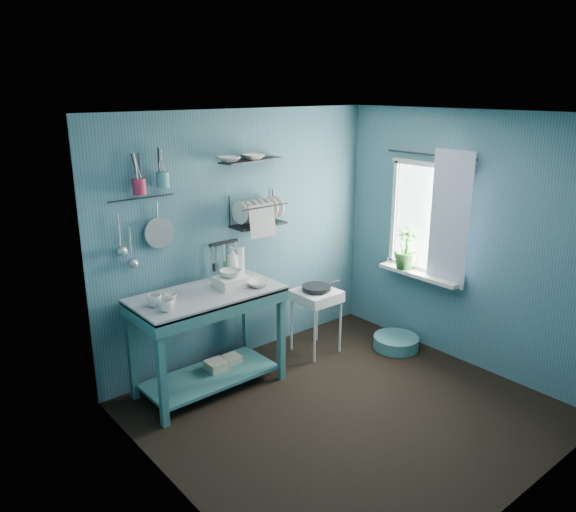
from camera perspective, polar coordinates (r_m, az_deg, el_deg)
floor at (r=5.06m, az=5.94°, el=-15.43°), size 3.20×3.20×0.00m
ceiling at (r=4.29m, az=6.97°, el=14.10°), size 3.20×3.20×0.00m
wall_back at (r=5.62m, az=-4.64°, el=1.87°), size 3.20×0.00×3.20m
wall_front at (r=3.72m, az=23.37°, el=-7.50°), size 3.20×0.00×3.20m
wall_left at (r=3.61m, az=-11.67°, el=-7.12°), size 0.00×3.00×3.00m
wall_right at (r=5.74m, az=17.60°, el=1.45°), size 0.00×3.00×3.00m
work_counter at (r=5.21m, az=-8.06°, el=-8.58°), size 1.42×0.86×0.95m
mug_left at (r=4.66m, az=-12.30°, el=-4.95°), size 0.12×0.12×0.10m
mug_mid at (r=4.79m, az=-11.80°, el=-4.35°), size 0.14×0.14×0.09m
mug_right at (r=4.79m, az=-13.41°, el=-4.44°), size 0.17×0.17×0.10m
wash_tub at (r=5.12m, az=-5.81°, el=-2.62°), size 0.28×0.22×0.10m
tub_bowl at (r=5.09m, az=-5.84°, el=-1.77°), size 0.20×0.19×0.06m
soap_bottle at (r=5.35m, az=-5.66°, el=-0.62°), size 0.11×0.12×0.30m
water_bottle at (r=5.42m, az=-4.90°, el=-0.47°), size 0.09×0.09×0.28m
counter_bowl at (r=5.13m, az=-3.14°, el=-2.77°), size 0.22×0.22×0.05m
hotplate_stand at (r=5.93m, az=2.85°, el=-6.61°), size 0.44×0.44×0.67m
frying_pan at (r=5.79m, az=2.90°, el=-3.21°), size 0.30×0.30×0.03m
knife_strip at (r=5.46m, az=-6.56°, el=1.33°), size 0.32×0.02×0.03m
dish_rack at (r=5.51m, az=-3.02°, el=4.71°), size 0.57×0.30×0.32m
upper_shelf at (r=5.42m, az=-3.71°, el=9.67°), size 0.72×0.29×0.01m
shelf_bowl_left at (r=5.27m, az=-5.99°, el=9.44°), size 0.22×0.22×0.05m
shelf_bowl_right at (r=5.43m, az=-3.53°, el=10.30°), size 0.22×0.22×0.05m
utensil_cup_magenta at (r=4.88m, az=-14.86°, el=6.84°), size 0.11×0.11×0.13m
utensil_cup_teal at (r=4.97m, az=-12.61°, el=7.57°), size 0.11×0.11×0.13m
colander at (r=5.06m, az=-12.96°, el=2.35°), size 0.28×0.03×0.28m
ladle_outer at (r=4.91m, az=-16.78°, el=2.43°), size 0.01×0.01×0.30m
ladle_inner at (r=4.98m, az=-15.72°, el=1.19°), size 0.01×0.01×0.30m
hook_rail at (r=4.96m, az=-14.65°, el=5.72°), size 0.60×0.01×0.01m
window_glass at (r=5.94m, az=14.03°, el=3.74°), size 0.00×1.10×1.10m
windowsill at (r=6.03m, az=13.15°, el=-1.84°), size 0.16×0.95×0.04m
curtain at (r=5.71m, az=16.08°, el=3.57°), size 0.00×1.35×1.35m
curtain_rod at (r=5.79m, az=14.22°, el=9.94°), size 0.02×1.05×0.02m
potted_plant at (r=6.07m, az=11.87°, el=0.75°), size 0.29×0.29×0.44m
storage_tin_large at (r=5.46m, az=-7.28°, el=-11.58°), size 0.18×0.18×0.22m
storage_tin_small at (r=5.58m, az=-5.69°, el=-10.96°), size 0.15×0.15×0.20m
floor_basin at (r=6.20m, az=10.91°, el=-8.60°), size 0.48×0.48×0.13m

